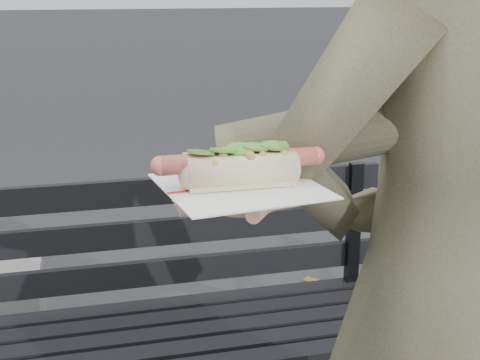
% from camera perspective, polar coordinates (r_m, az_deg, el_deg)
% --- Properties ---
extents(park_bench, '(1.50, 0.44, 0.88)m').
position_cam_1_polar(park_bench, '(1.97, -8.04, -10.83)').
color(park_bench, black).
rests_on(park_bench, ground).
extents(person, '(0.73, 0.55, 1.81)m').
position_cam_1_polar(person, '(1.17, 17.09, -10.37)').
color(person, '#45412E').
rests_on(person, ground).
extents(held_hotdog, '(0.61, 0.31, 0.20)m').
position_cam_1_polar(held_hotdog, '(0.95, 9.81, 3.72)').
color(held_hotdog, '#45412E').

